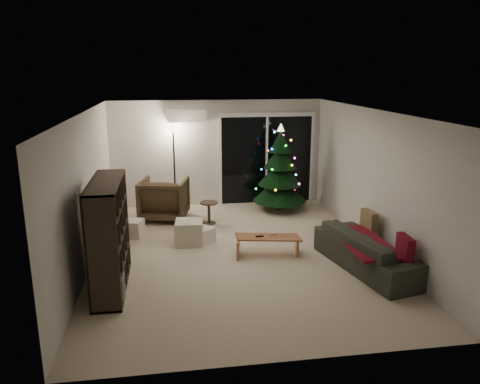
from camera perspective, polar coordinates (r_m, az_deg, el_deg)
The scene contains 18 objects.
room at distance 9.58m, azimuth 1.02°, elevation 1.66°, with size 6.50×7.51×2.60m.
bookshelf at distance 7.16m, azimuth -17.30°, elevation -5.17°, with size 0.42×1.64×1.64m, color black, non-canonical shape.
media_cabinet at distance 8.62m, azimuth -15.77°, elevation -5.01°, with size 0.42×1.12×0.70m, color black.
stereo at distance 8.49m, azimuth -15.96°, elevation -2.30°, with size 0.35×0.42×0.15m, color black.
armchair at distance 10.28m, azimuth -9.22°, elevation -0.85°, with size 0.97×1.00×0.91m, color #3F311E.
ottoman at distance 8.82m, azimuth -6.22°, elevation -4.93°, with size 0.50×0.50×0.45m, color beige.
cardboard_box_a at distance 9.42m, azimuth -13.20°, elevation -4.32°, with size 0.47×0.36×0.34m, color silver.
cardboard_box_b at distance 8.90m, azimuth -4.52°, elevation -5.30°, with size 0.40×0.30×0.28m, color silver.
side_table at distance 9.95m, azimuth -3.79°, elevation -2.53°, with size 0.38×0.38×0.47m, color black.
floor_lamp at distance 10.89m, azimuth -8.00°, elevation 2.82°, with size 0.31×0.31×1.93m, color black.
sofa at distance 7.97m, azimuth 15.54°, elevation -6.86°, with size 2.16×0.85×0.63m, color #3C4036.
sofa_throw at distance 7.88m, azimuth 14.94°, elevation -5.97°, with size 0.67×1.56×0.05m, color maroon.
cushion_a at distance 8.55m, azimuth 15.43°, elevation -3.58°, with size 0.12×0.42×0.42m, color #7B7050.
cushion_b at distance 7.45m, azimuth 19.47°, elevation -6.61°, with size 0.12×0.42×0.42m, color maroon.
coffee_table at distance 8.28m, azimuth 3.42°, elevation -6.56°, with size 1.12×0.39×0.35m, color #A87B53, non-canonical shape.
remote_a at distance 8.18m, azimuth 2.40°, elevation -5.40°, with size 0.14×0.04×0.02m, color black.
remote_b at distance 8.28m, azimuth 4.04°, elevation -5.19°, with size 0.13×0.04×0.02m, color slate.
christmas_tree at distance 10.74m, azimuth 4.91°, elevation 2.97°, with size 1.25×1.25×2.01m, color black.
Camera 1 is at (-1.13, -7.71, 3.16)m, focal length 35.00 mm.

